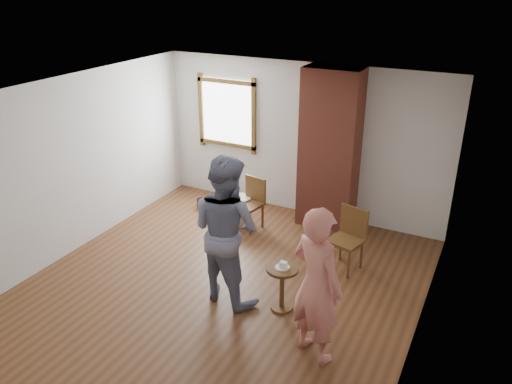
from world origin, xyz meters
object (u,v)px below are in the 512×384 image
dining_chair_left (251,200)px  man (226,230)px  side_table (282,281)px  person_pink (317,285)px  stoneware_crock (240,210)px  dining_chair_right (349,236)px

dining_chair_left → man: 2.01m
side_table → person_pink: bearing=-41.6°
man → stoneware_crock: bearing=-53.4°
side_table → person_pink: 0.99m
dining_chair_right → person_pink: person_pink is taller
man → person_pink: man is taller
dining_chair_left → side_table: dining_chair_left is taller
dining_chair_left → stoneware_crock: bearing=-175.9°
person_pink → side_table: bearing=-17.9°
dining_chair_left → man: (0.61, -1.85, 0.49)m
side_table → man: man is taller
man → person_pink: bearing=172.5°
dining_chair_left → man: bearing=-60.2°
side_table → person_pink: (0.65, -0.57, 0.49)m
person_pink → dining_chair_left: bearing=-25.9°
stoneware_crock → person_pink: (2.23, -2.38, 0.66)m
man → dining_chair_right: bearing=-118.0°
dining_chair_left → side_table: bearing=-41.3°
person_pink → stoneware_crock: bearing=-23.2°
person_pink → dining_chair_right: bearing=-59.8°
dining_chair_right → person_pink: (0.21, -1.88, 0.39)m
dining_chair_left → dining_chair_right: dining_chair_right is taller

